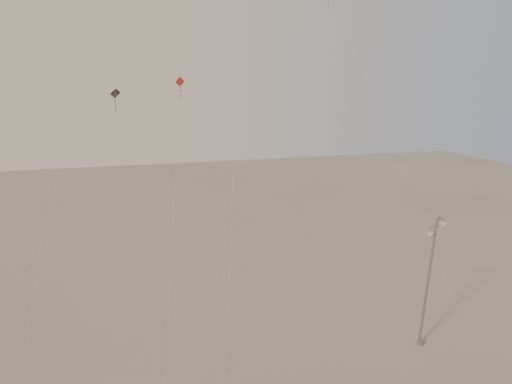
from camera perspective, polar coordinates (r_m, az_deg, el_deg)
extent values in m
plane|color=gray|center=(28.54, 4.58, -23.86)|extent=(160.00, 160.00, 0.00)
cylinder|color=gray|center=(32.71, 22.49, -19.19)|extent=(0.44, 0.44, 0.30)
cylinder|color=gray|center=(30.53, 23.31, -11.95)|extent=(0.51, 0.18, 9.44)
cylinder|color=gray|center=(29.05, 24.73, -3.30)|extent=(0.14, 0.14, 0.18)
cylinder|color=gray|center=(29.29, 24.99, -3.51)|extent=(0.50, 0.18, 0.07)
cylinder|color=gray|center=(29.53, 25.26, -3.70)|extent=(0.06, 0.06, 0.30)
ellipsoid|color=#BBBBB6|center=(29.57, 25.22, -3.98)|extent=(0.52, 0.52, 0.18)
cylinder|color=gray|center=(29.02, 24.17, -4.51)|extent=(0.60, 0.10, 0.07)
cylinder|color=gray|center=(28.89, 23.69, -4.96)|extent=(0.06, 0.06, 0.40)
ellipsoid|color=#BBBBB6|center=(28.95, 23.65, -5.33)|extent=(0.52, 0.52, 0.18)
cylinder|color=beige|center=(30.91, -26.21, 10.71)|extent=(6.56, 8.95, 32.83)
cylinder|color=gray|center=(32.48, -30.32, -20.62)|extent=(0.06, 0.06, 0.10)
cylinder|color=beige|center=(28.58, -3.12, 8.84)|extent=(4.06, 11.53, 29.74)
cylinder|color=gray|center=(28.45, -4.23, -23.88)|extent=(0.06, 0.06, 0.10)
cylinder|color=beige|center=(37.31, -0.06, 18.33)|extent=(10.47, 9.88, 40.43)
cylinder|color=gray|center=(35.85, -6.18, -15.17)|extent=(0.06, 0.06, 0.10)
cube|color=maroon|center=(29.23, -10.82, 15.22)|extent=(0.61, 0.40, 0.68)
cylinder|color=maroon|center=(29.37, -10.70, 13.62)|extent=(0.06, 0.17, 1.04)
cylinder|color=beige|center=(25.64, -11.85, -5.34)|extent=(2.69, 9.86, 18.18)
cylinder|color=#2A2423|center=(42.25, 10.37, 25.42)|extent=(0.19, 0.10, 1.23)
cylinder|color=beige|center=(37.07, 18.51, 7.13)|extent=(5.80, 14.08, 26.87)
cylinder|color=gray|center=(37.60, 26.83, -15.25)|extent=(0.06, 0.06, 0.10)
cylinder|color=beige|center=(39.42, -5.14, 8.63)|extent=(4.46, 2.60, 27.49)
cylinder|color=gray|center=(42.26, -1.39, -10.31)|extent=(0.06, 0.06, 0.10)
cube|color=#2A2423|center=(30.58, -19.46, 13.16)|extent=(0.71, 0.16, 0.69)
cylinder|color=#2A2423|center=(30.74, -19.44, 11.65)|extent=(0.09, 0.16, 1.01)
cylinder|color=beige|center=(27.23, -28.96, -6.58)|extent=(9.79, 11.27, 17.40)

